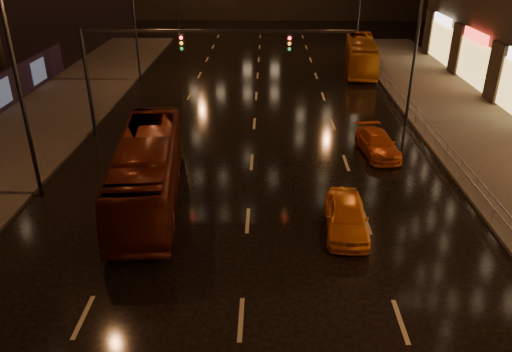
{
  "coord_description": "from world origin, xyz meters",
  "views": [
    {
      "loc": [
        0.72,
        -8.12,
        10.91
      ],
      "look_at": [
        0.37,
        9.18,
        2.5
      ],
      "focal_mm": 35.0,
      "sensor_mm": 36.0,
      "label": 1
    }
  ],
  "objects_px": {
    "bus_red": "(148,170)",
    "taxi_far": "(377,144)",
    "taxi_near": "(346,216)",
    "bus_curb": "(361,55)"
  },
  "relations": [
    {
      "from": "bus_red",
      "to": "bus_curb",
      "type": "xyz_separation_m",
      "value": [
        13.5,
        24.02,
        -0.08
      ]
    },
    {
      "from": "taxi_far",
      "to": "bus_red",
      "type": "bearing_deg",
      "value": -161.58
    },
    {
      "from": "taxi_near",
      "to": "bus_curb",
      "type": "bearing_deg",
      "value": 82.92
    },
    {
      "from": "bus_curb",
      "to": "taxi_far",
      "type": "xyz_separation_m",
      "value": [
        -2.16,
        -18.6,
        -0.79
      ]
    },
    {
      "from": "bus_curb",
      "to": "bus_red",
      "type": "bearing_deg",
      "value": -112.82
    },
    {
      "from": "bus_red",
      "to": "taxi_far",
      "type": "xyz_separation_m",
      "value": [
        11.35,
        5.42,
        -0.87
      ]
    },
    {
      "from": "bus_red",
      "to": "bus_curb",
      "type": "relative_size",
      "value": 1.06
    },
    {
      "from": "bus_red",
      "to": "bus_curb",
      "type": "height_order",
      "value": "bus_red"
    },
    {
      "from": "taxi_near",
      "to": "bus_red",
      "type": "bearing_deg",
      "value": 166.75
    },
    {
      "from": "bus_red",
      "to": "taxi_far",
      "type": "height_order",
      "value": "bus_red"
    }
  ]
}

